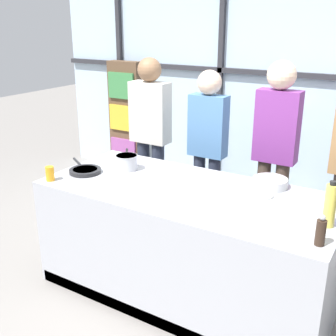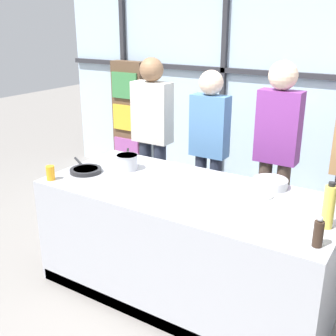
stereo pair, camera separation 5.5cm
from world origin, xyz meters
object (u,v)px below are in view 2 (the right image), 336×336
Objects in this scene: spectator_center_left at (209,142)px; pepper_grinder at (318,233)px; mixing_bowl at (270,183)px; frying_pan at (86,170)px; saucepan at (127,162)px; white_plate at (257,195)px; juice_glass_near at (50,173)px; oil_bottle at (329,206)px; spectator_far_left at (152,129)px; spectator_center_right at (277,144)px.

spectator_center_left is 8.82× the size of pepper_grinder.
pepper_grinder reaches higher than mixing_bowl.
spectator_center_left reaches higher than frying_pan.
frying_pan is 1.52m from mixing_bowl.
saucepan reaches higher than mixing_bowl.
juice_glass_near is at bearing -158.95° from white_plate.
white_plate is at bearing 155.70° from oil_bottle.
spectator_center_left is 1.28m from frying_pan.
frying_pan is at bearing 69.38° from juice_glass_near.
oil_bottle is (1.37, -1.09, 0.06)m from spectator_center_left.
mixing_bowl reaches higher than white_plate.
spectator_center_left is 5.59× the size of oil_bottle.
spectator_center_left is at bearing 69.71° from saucepan.
juice_glass_near is (-0.01, -1.42, -0.06)m from spectator_far_left.
pepper_grinder is (0.55, -0.51, 0.08)m from white_plate.
spectator_far_left is at bearing 0.00° from spectator_center_left.
spectator_center_right is 0.87m from white_plate.
saucepan is 1.71m from oil_bottle.
spectator_far_left is 4.07× the size of frying_pan.
juice_glass_near is (-2.08, -0.07, -0.03)m from pepper_grinder.
saucepan is at bearing 41.46° from spectator_center_right.
spectator_far_left is at bearing 111.45° from saucepan.
oil_bottle is at bearing 9.34° from juice_glass_near.
spectator_center_left is 1.93m from pepper_grinder.
saucepan reaches higher than frying_pan.
pepper_grinder is (0.01, -0.27, -0.06)m from oil_bottle.
juice_glass_near reaches higher than white_plate.
spectator_far_left is 7.68× the size of white_plate.
oil_bottle is 1.58× the size of pepper_grinder.
frying_pan is 2.28× the size of pepper_grinder.
saucepan is at bearing 173.50° from oil_bottle.
frying_pan is at bearing 173.77° from pepper_grinder.
mixing_bowl is at bearing 26.96° from juice_glass_near.
spectator_center_left reaches higher than pepper_grinder.
spectator_far_left is 1.05× the size of spectator_center_left.
oil_bottle reaches higher than juice_glass_near.
spectator_center_right reaches higher than spectator_far_left.
white_plate is at bearing 134.62° from spectator_center_left.
mixing_bowl is (0.02, 0.20, 0.03)m from white_plate.
spectator_far_left is 0.96m from saucepan.
spectator_far_left is 9.27× the size of pepper_grinder.
mixing_bowl is 0.69m from oil_bottle.
mixing_bowl is at bearing 143.19° from spectator_center_left.
mixing_bowl is 0.89m from pepper_grinder.
oil_bottle is at bearing -6.50° from saucepan.
oil_bottle reaches higher than white_plate.
saucepan is 1.32× the size of white_plate.
saucepan is 1.01× the size of oil_bottle.
spectator_far_left is at bearing 157.38° from mixing_bowl.
pepper_grinder is at bearing -53.48° from mixing_bowl.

